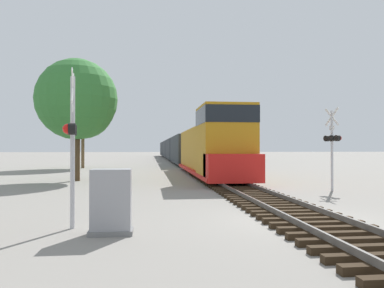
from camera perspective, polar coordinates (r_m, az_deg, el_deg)
ground_plane at (r=11.51m, az=16.60°, el=-11.18°), size 400.00×400.00×0.00m
rail_track_bed at (r=11.48m, az=16.60°, el=-10.51°), size 2.60×160.00×0.31m
freight_train at (r=61.62m, az=-2.38°, el=-0.80°), size 3.01×87.95×4.60m
crossing_signal_near at (r=10.33m, az=-17.88°, el=1.12°), size 0.44×1.01×4.17m
crossing_signal_far at (r=19.73m, az=20.61°, el=0.38°), size 0.56×1.01×4.13m
relay_cabinet at (r=9.48m, az=-12.22°, el=-8.64°), size 1.06×0.64×1.60m
tree_far_right at (r=25.42m, az=-17.16°, el=6.49°), size 5.22×5.22×7.88m
tree_mid_background at (r=41.41m, az=-16.28°, el=5.25°), size 6.49×6.49×9.60m
tree_deep_background at (r=64.61m, az=6.36°, el=2.54°), size 5.56×5.56×8.50m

